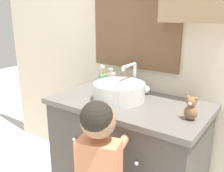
{
  "coord_description": "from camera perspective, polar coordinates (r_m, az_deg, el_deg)",
  "views": [
    {
      "loc": [
        0.79,
        -0.98,
        1.34
      ],
      "look_at": [
        -0.09,
        0.27,
        0.89
      ],
      "focal_mm": 40.0,
      "sensor_mm": 36.0,
      "label": 1
    }
  ],
  "objects": [
    {
      "name": "sink_basin",
      "position": [
        1.64,
        1.78,
        -1.09
      ],
      "size": [
        0.34,
        0.39,
        0.22
      ],
      "color": "silver",
      "rests_on": "vanity_counter"
    },
    {
      "name": "teddy_bear",
      "position": [
        1.39,
        17.6,
        -4.96
      ],
      "size": [
        0.07,
        0.06,
        0.13
      ],
      "color": "brown",
      "rests_on": "vanity_counter"
    },
    {
      "name": "toothbrush_holder",
      "position": [
        1.93,
        -2.15,
        1.44
      ],
      "size": [
        0.07,
        0.07,
        0.17
      ],
      "color": "#66B27F",
      "rests_on": "vanity_counter"
    },
    {
      "name": "wall_back",
      "position": [
        1.79,
        9.69,
        14.23
      ],
      "size": [
        3.2,
        0.18,
        2.5
      ],
      "color": "beige",
      "rests_on": "ground_plane"
    },
    {
      "name": "vanity_counter",
      "position": [
        1.79,
        3.45,
        -15.48
      ],
      "size": [
        1.02,
        0.57,
        0.79
      ],
      "color": "#4C4742",
      "rests_on": "ground_plane"
    },
    {
      "name": "soap_dispenser",
      "position": [
        1.87,
        -0.14,
        1.29
      ],
      "size": [
        0.06,
        0.06,
        0.16
      ],
      "color": "beige",
      "rests_on": "vanity_counter"
    }
  ]
}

